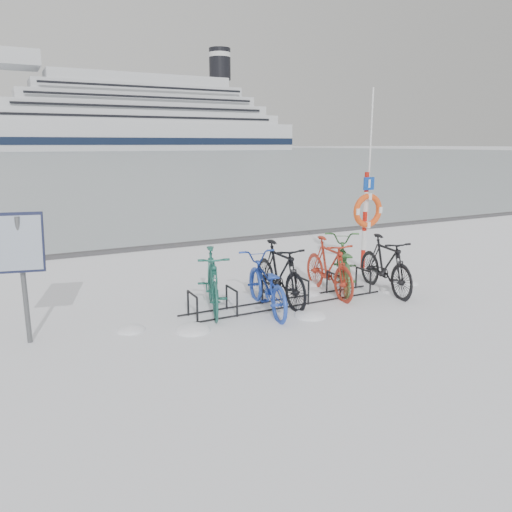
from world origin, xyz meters
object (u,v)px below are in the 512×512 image
Objects in this scene: info_board at (20,251)px; cruise_ferry at (140,122)px; bike_rack at (285,294)px; lifebuoy_station at (367,211)px.

info_board is 0.01× the size of cruise_ferry.
bike_rack is 0.98× the size of lifebuoy_station.
cruise_ferry is at bearing 76.81° from lifebuoy_station.
bike_rack is at bearing -154.80° from lifebuoy_station.
info_board is 0.47× the size of lifebuoy_station.
cruise_ferry is (50.62, 204.65, 11.59)m from bike_rack.
bike_rack is at bearing 11.24° from info_board.
info_board is at bearing -105.03° from cruise_ferry.
lifebuoy_station is 0.03× the size of cruise_ferry.
lifebuoy_station is 209.00m from cruise_ferry.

